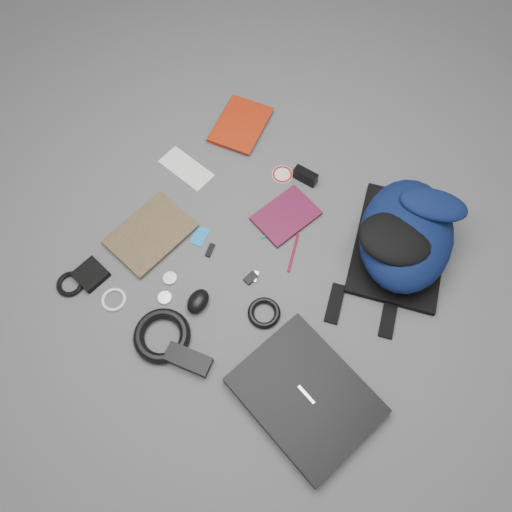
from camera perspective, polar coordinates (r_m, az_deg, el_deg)
The scene contains 24 objects.
ground at distance 1.73m, azimuth 0.00°, elevation -0.28°, with size 4.00×4.00×0.00m, color #4F4F51.
backpack at distance 1.74m, azimuth 16.78°, elevation 2.38°, with size 0.33×0.48×0.20m, color black, non-canonical shape.
laptop at distance 1.58m, azimuth 5.70°, elevation -15.60°, with size 0.41×0.32×0.04m, color black.
textbook_red at distance 2.06m, azimuth -4.19°, elevation 15.51°, with size 0.18×0.25×0.03m, color #961D08.
comic_book at distance 1.85m, azimuth -14.01°, elevation 4.37°, with size 0.21×0.28×0.02m, color #A2830B.
envelope at distance 1.94m, azimuth -7.98°, elevation 9.89°, with size 0.21×0.09×0.00m, color white.
dvd_case at distance 1.80m, azimuth 3.44°, elevation 4.60°, with size 0.15×0.22×0.02m, color #460D25.
compact_camera at distance 1.88m, azimuth 5.68°, elevation 9.08°, with size 0.09×0.03×0.05m, color black.
sticker_disc at distance 1.91m, azimuth 3.04°, elevation 9.29°, with size 0.08×0.08×0.00m, color white.
pen_teal at distance 1.78m, azimuth 2.28°, elevation 3.22°, with size 0.01×0.01×0.13m, color #0E7D7E.
pen_red at distance 1.74m, azimuth 4.28°, elevation 0.37°, with size 0.01×0.01×0.15m, color maroon.
id_badge at distance 1.78m, azimuth -6.45°, elevation 2.26°, with size 0.05×0.07×0.00m, color #197FC1.
usb_black at distance 1.75m, azimuth -5.27°, elevation 0.67°, with size 0.02×0.05×0.01m, color black.
usb_silver at distance 1.70m, azimuth -0.08°, elevation -2.37°, with size 0.02×0.04×0.01m, color #BDBDBF.
key_fob at distance 1.70m, azimuth -0.61°, elevation -2.54°, with size 0.03×0.05×0.01m, color black.
mouse at distance 1.66m, azimuth -6.64°, elevation -5.16°, with size 0.06×0.09×0.05m, color black.
headphone_left at distance 1.72m, azimuth -9.80°, elevation -2.53°, with size 0.05×0.05×0.01m, color #B6B7B9.
headphone_right at distance 1.70m, azimuth -10.37°, elevation -4.72°, with size 0.05×0.05×0.01m, color silver.
cable_coil at distance 1.65m, azimuth 0.93°, elevation -6.51°, with size 0.11×0.11×0.02m, color black.
power_brick at distance 1.61m, azimuth -7.74°, elevation -11.64°, with size 0.15×0.06×0.04m, color black.
power_cord_coil at distance 1.65m, azimuth -10.69°, elevation -8.93°, with size 0.19×0.19×0.04m, color black.
pouch at distance 1.79m, azimuth -18.36°, elevation -2.02°, with size 0.10×0.10×0.02m, color black.
earbud_coil at distance 1.80m, azimuth -20.46°, elevation -3.01°, with size 0.09×0.09×0.02m, color black.
white_cable_coil at distance 1.74m, azimuth -15.95°, elevation -4.81°, with size 0.08×0.08×0.01m, color white.
Camera 1 is at (0.39, -0.61, 1.57)m, focal length 35.00 mm.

